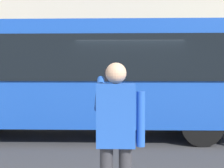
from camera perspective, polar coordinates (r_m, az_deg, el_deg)
ground_plane at (r=7.95m, az=3.26°, el=-10.42°), size 60.00×60.00×0.00m
red_bus at (r=8.04m, az=-6.16°, el=1.81°), size 9.05×2.54×3.08m
pedestrian_photographer at (r=3.09m, az=0.85°, el=-9.02°), size 0.53×0.52×1.70m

